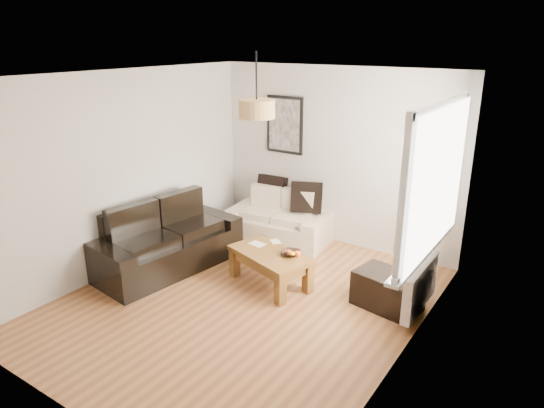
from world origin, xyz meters
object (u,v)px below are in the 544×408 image
Objects in this scene: loveseat_cream at (279,217)px; sofa_leather at (166,237)px; coffee_table at (270,268)px; ottoman at (388,291)px.

sofa_leather is at bearing -122.22° from loveseat_cream.
coffee_table is at bearing -68.12° from loveseat_cream.
loveseat_cream is 2.33m from ottoman.
ottoman is at bearing 11.39° from coffee_table.
sofa_leather reaches higher than loveseat_cream.
loveseat_cream is 0.76× the size of sofa_leather.
coffee_table reaches higher than ottoman.
ottoman is at bearing -31.06° from loveseat_cream.
coffee_table is 1.45× the size of ottoman.
loveseat_cream is 1.78m from sofa_leather.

